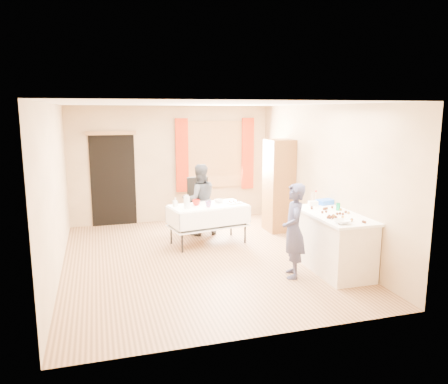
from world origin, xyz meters
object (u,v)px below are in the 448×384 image
object	(u,v)px
woman	(200,200)
party_table	(208,221)
chair	(200,214)
counter	(332,242)
cabinet	(279,186)
girl	(294,231)

from	to	relation	value
woman	party_table	bearing A→B (deg)	89.64
chair	party_table	bearing A→B (deg)	-97.35
chair	counter	bearing A→B (deg)	-65.82
party_table	counter	bearing A→B (deg)	-60.74
woman	counter	bearing A→B (deg)	120.51
cabinet	girl	world-z (taller)	cabinet
cabinet	counter	size ratio (longest dim) A/B	1.22
counter	chair	size ratio (longest dim) A/B	1.41
girl	cabinet	bearing A→B (deg)	179.04
chair	woman	size ratio (longest dim) A/B	0.77
woman	girl	bearing A→B (deg)	106.41
counter	woman	world-z (taller)	woman
cabinet	woman	world-z (taller)	cabinet
cabinet	party_table	bearing A→B (deg)	-162.96
cabinet	woman	xyz separation A→B (m)	(-1.66, 0.14, -0.23)
chair	girl	size ratio (longest dim) A/B	0.77
cabinet	girl	distance (m)	2.63
girl	woman	xyz separation A→B (m)	(-0.83, 2.63, 0.00)
girl	counter	bearing A→B (deg)	115.55
counter	party_table	distance (m)	2.43
girl	woman	size ratio (longest dim) A/B	1.00
girl	woman	bearing A→B (deg)	-145.04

